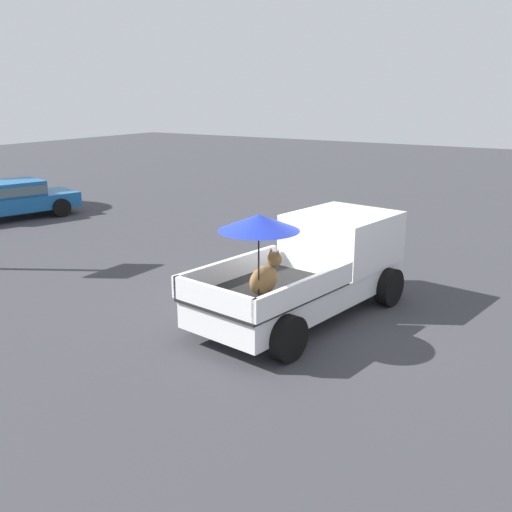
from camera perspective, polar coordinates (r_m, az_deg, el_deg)
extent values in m
plane|color=#38383D|center=(11.90, 4.46, -5.90)|extent=(80.00, 80.00, 0.00)
cylinder|color=black|center=(13.65, 5.52, -1.28)|extent=(0.83, 0.39, 0.80)
cylinder|color=black|center=(12.69, 12.78, -2.93)|extent=(0.83, 0.39, 0.80)
cylinder|color=black|center=(11.11, -4.98, -5.29)|extent=(0.83, 0.39, 0.80)
cylinder|color=black|center=(9.91, 3.10, -7.94)|extent=(0.83, 0.39, 0.80)
cube|color=white|center=(11.70, 4.52, -3.30)|extent=(5.20, 2.49, 0.50)
cube|color=white|center=(12.59, 8.36, 1.71)|extent=(2.34, 2.14, 1.08)
cube|color=#4C606B|center=(13.39, 10.69, 3.31)|extent=(0.30, 1.71, 0.64)
cube|color=black|center=(10.75, 0.93, -3.42)|extent=(3.03, 2.22, 0.06)
cube|color=white|center=(11.25, -2.68, -1.31)|extent=(2.79, 0.49, 0.40)
cube|color=white|center=(10.14, 4.95, -3.28)|extent=(2.79, 0.49, 0.40)
cube|color=white|center=(9.73, -4.15, -4.11)|extent=(0.36, 1.84, 0.40)
ellipsoid|color=olive|center=(10.42, 0.75, -2.36)|extent=(0.72, 0.41, 0.52)
sphere|color=olive|center=(10.55, 1.80, -0.32)|extent=(0.32, 0.32, 0.28)
cone|color=olive|center=(10.56, 1.47, 0.49)|extent=(0.10, 0.10, 0.12)
cone|color=olive|center=(10.46, 2.15, 0.34)|extent=(0.10, 0.10, 0.12)
cylinder|color=black|center=(10.08, 0.26, -0.78)|extent=(0.03, 0.03, 1.26)
cone|color=#1E33B7|center=(9.90, 0.26, 3.27)|extent=(1.58, 1.58, 0.28)
cylinder|color=black|center=(23.93, -20.07, 5.02)|extent=(0.70, 0.39, 0.66)
cylinder|color=black|center=(22.32, -18.35, 4.47)|extent=(0.70, 0.39, 0.66)
cube|color=#195999|center=(22.62, -22.43, 4.78)|extent=(4.62, 2.87, 0.52)
cube|color=#195999|center=(22.50, -22.80, 5.99)|extent=(2.46, 2.11, 0.56)
cube|color=#4C606B|center=(22.50, -22.80, 5.99)|extent=(2.42, 2.17, 0.32)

